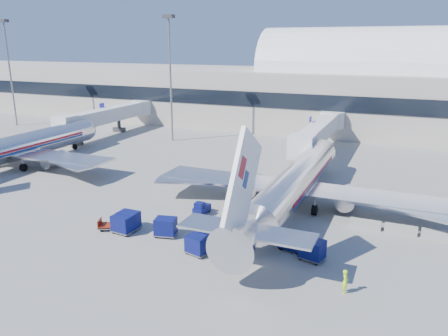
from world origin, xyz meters
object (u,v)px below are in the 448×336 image
at_px(airliner_mid, 14,148).
at_px(cart_train_c, 123,224).
at_px(cart_train_b, 129,220).
at_px(cart_train_a, 166,227).
at_px(cart_solo_near, 197,245).
at_px(airliner_main, 294,183).
at_px(tug_lead, 209,230).
at_px(jetbridge_near, 321,130).
at_px(mast_far_west, 8,57).
at_px(barrier_far, 438,235).
at_px(tug_right, 291,242).
at_px(barrier_mid, 401,229).
at_px(mast_west, 170,60).
at_px(cart_open_red, 110,226).
at_px(jetbridge_mid, 112,115).
at_px(tug_left, 201,208).
at_px(ramp_worker, 345,281).
at_px(barrier_near, 365,224).
at_px(cart_solo_far, 312,249).

height_order(airliner_mid, cart_train_c, airliner_mid).
height_order(cart_train_b, cart_train_c, cart_train_b).
relative_size(cart_train_a, cart_solo_near, 1.05).
relative_size(cart_train_b, cart_solo_near, 0.94).
xyz_separation_m(airliner_main, cart_train_c, (-13.48, -12.92, -1.96)).
bearing_deg(tug_lead, jetbridge_near, 61.55).
xyz_separation_m(mast_far_west, barrier_far, (84.60, -28.00, -14.34)).
distance_m(tug_lead, tug_right, 7.92).
bearing_deg(barrier_mid, jetbridge_near, 115.44).
bearing_deg(mast_far_west, barrier_mid, -19.00).
bearing_deg(mast_far_west, cart_train_a, -31.67).
distance_m(mast_west, cart_train_b, 43.28).
bearing_deg(cart_open_red, cart_solo_near, -29.20).
relative_size(jetbridge_mid, cart_open_red, 11.51).
relative_size(tug_left, cart_train_b, 1.08).
xyz_separation_m(cart_open_red, ramp_worker, (23.05, -2.41, 0.55)).
bearing_deg(jetbridge_near, barrier_far, -59.45).
height_order(barrier_mid, cart_train_b, cart_train_b).
bearing_deg(ramp_worker, cart_solo_near, 76.85).
distance_m(jetbridge_near, barrier_mid, 32.09).
xyz_separation_m(cart_train_b, cart_open_red, (-1.71, -0.81, -0.60)).
relative_size(tug_lead, cart_open_red, 1.08).
distance_m(cart_train_a, cart_train_b, 4.16).
bearing_deg(barrier_far, mast_west, 147.88).
height_order(jetbridge_mid, mast_west, mast_west).
relative_size(jetbridge_mid, ramp_worker, 14.77).
xyz_separation_m(cart_train_c, ramp_worker, (21.35, -2.33, -0.04)).
xyz_separation_m(airliner_main, cart_solo_near, (-4.87, -14.06, -2.02)).
distance_m(airliner_main, cart_open_red, 20.04).
distance_m(cart_train_b, ramp_worker, 21.58).
xyz_separation_m(mast_west, ramp_worker, (37.88, -40.75, -13.86)).
bearing_deg(airliner_mid, barrier_mid, -2.69).
bearing_deg(barrier_near, cart_train_c, -154.12).
xyz_separation_m(cart_train_a, cart_train_b, (-4.15, -0.10, 0.02)).
distance_m(jetbridge_near, ramp_worker, 42.92).
relative_size(airliner_main, cart_train_a, 15.86).
xyz_separation_m(barrier_mid, cart_train_c, (-24.78, -10.42, 0.52)).
xyz_separation_m(barrier_mid, tug_lead, (-16.75, -8.04, 0.24)).
distance_m(barrier_near, tug_right, 9.33).
height_order(barrier_near, barrier_far, same).
bearing_deg(cart_train_c, tug_right, 15.91).
relative_size(cart_train_c, cart_solo_far, 0.92).
xyz_separation_m(cart_train_a, cart_solo_near, (4.45, -2.12, -0.06)).
bearing_deg(tug_right, cart_train_b, -159.92).
distance_m(airliner_mid, cart_solo_far, 47.90).
bearing_deg(cart_train_c, airliner_mid, 161.13).
bearing_deg(airliner_mid, airliner_main, 0.00).
distance_m(airliner_mid, cart_train_a, 34.86).
distance_m(jetbridge_near, cart_solo_far, 38.19).
height_order(barrier_far, tug_right, tug_right).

